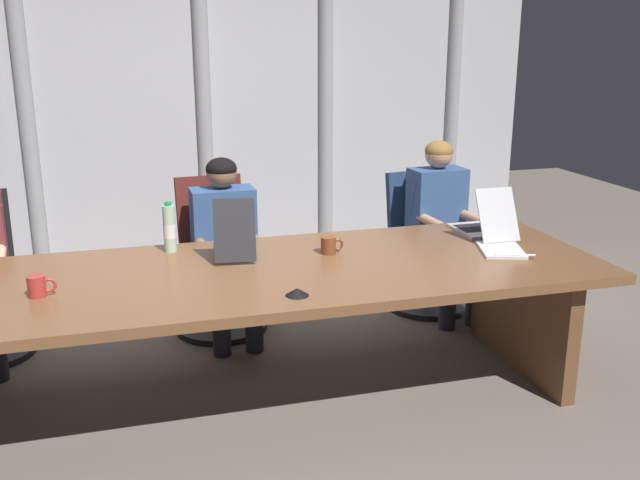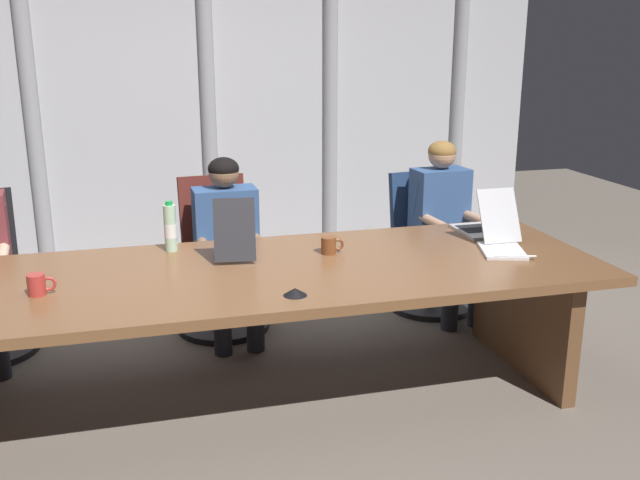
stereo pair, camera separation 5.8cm
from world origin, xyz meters
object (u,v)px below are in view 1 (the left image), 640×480
Objects in this scene: laptop_left_mid at (234,243)px; coffee_mug_near at (329,245)px; water_bottle_primary at (169,229)px; person_center at (442,218)px; laptop_center at (483,225)px; office_chair_center at (425,257)px; office_chair_left_mid at (218,273)px; person_left_mid at (226,238)px; coffee_mug_far at (38,286)px; conference_mic_left_side at (297,292)px; spiral_notepad at (501,250)px.

coffee_mug_near is at bearing -95.40° from laptop_left_mid.
person_center is at bearing 14.26° from water_bottle_primary.
laptop_center is at bearing -5.22° from water_bottle_primary.
laptop_center is 0.90m from office_chair_center.
laptop_left_mid is at bearing -70.08° from office_chair_center.
water_bottle_primary is at bearing -32.25° from office_chair_left_mid.
person_center is (1.47, 0.00, 0.02)m from person_left_mid.
office_chair_left_mid is at bearing -167.12° from person_left_mid.
water_bottle_primary reaches higher than coffee_mug_far.
coffee_mug_far is (-0.95, -0.39, -0.02)m from laptop_left_mid.
person_center reaches higher than conference_mic_left_side.
water_bottle_primary is at bearing -40.08° from person_left_mid.
coffee_mug_near is 1.47m from coffee_mug_far.
laptop_center is at bearing -82.70° from laptop_left_mid.
office_chair_center is at bearing 94.82° from person_left_mid.
person_left_mid is 10.33× the size of conference_mic_left_side.
office_chair_center is 0.36m from person_center.
person_left_mid is 4.10× the size of water_bottle_primary.
laptop_center is 4.28× the size of conference_mic_left_side.
spiral_notepad is (1.40, -1.12, 0.37)m from office_chair_left_mid.
laptop_center is at bearing 64.56° from person_left_mid.
person_left_mid reaches higher than coffee_mug_far.
person_center reaches higher than water_bottle_primary.
coffee_mug_far is 0.35× the size of spiral_notepad.
coffee_mug_far is at bearing 164.58° from conference_mic_left_side.
person_center is at bearing 44.44° from conference_mic_left_side.
laptop_center is 3.73× the size of coffee_mug_near.
laptop_left_mid is 0.37m from water_bottle_primary.
coffee_mug_far is at bearing 119.56° from laptop_left_mid.
spiral_notepad is at bearing 1.17° from coffee_mug_far.
water_bottle_primary is 0.78× the size of spiral_notepad.
water_bottle_primary is 0.87m from coffee_mug_near.
laptop_left_mid is at bearing -176.15° from spiral_notepad.
laptop_left_mid reaches higher than coffee_mug_far.
laptop_center reaches higher than coffee_mug_near.
water_bottle_primary is (-1.79, 0.16, 0.07)m from laptop_center.
person_left_mid is 0.63m from water_bottle_primary.
laptop_center is at bearing -8.59° from person_center.
laptop_center is 1.32× the size of spiral_notepad.
water_bottle_primary reaches higher than coffee_mug_near.
laptop_left_mid is 1.28× the size of spiral_notepad.
laptop_left_mid is 0.64m from person_left_mid.
laptop_left_mid is 0.90m from office_chair_left_mid.
office_chair_left_mid is 0.86× the size of person_left_mid.
conference_mic_left_side is (0.12, -1.32, 0.10)m from person_left_mid.
office_chair_left_mid is at bearing 158.58° from spiral_notepad.
office_chair_left_mid reaches higher than spiral_notepad.
spiral_notepad is (0.91, -0.22, -0.04)m from coffee_mug_near.
office_chair_left_mid reaches higher than office_chair_center.
office_chair_left_mid is 1.54m from conference_mic_left_side.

